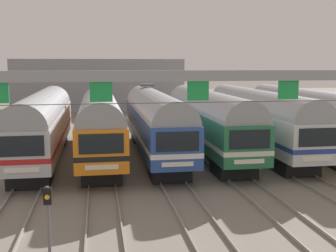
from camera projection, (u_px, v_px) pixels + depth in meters
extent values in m
plane|color=gray|center=(181.00, 155.00, 32.12)|extent=(160.00, 160.00, 0.00)
cube|color=gray|center=(56.00, 125.00, 47.00)|extent=(0.07, 70.00, 0.15)
cube|color=gray|center=(69.00, 125.00, 47.23)|extent=(0.07, 70.00, 0.15)
cube|color=gray|center=(92.00, 124.00, 47.64)|extent=(0.07, 70.00, 0.15)
cube|color=gray|center=(106.00, 124.00, 47.87)|extent=(0.07, 70.00, 0.15)
cube|color=gray|center=(128.00, 124.00, 48.27)|extent=(0.07, 70.00, 0.15)
cube|color=gray|center=(141.00, 123.00, 48.51)|extent=(0.07, 70.00, 0.15)
cube|color=gray|center=(163.00, 123.00, 48.91)|extent=(0.07, 70.00, 0.15)
cube|color=gray|center=(176.00, 122.00, 49.14)|extent=(0.07, 70.00, 0.15)
cube|color=gray|center=(197.00, 122.00, 49.55)|extent=(0.07, 70.00, 0.15)
cube|color=gray|center=(209.00, 122.00, 49.78)|extent=(0.07, 70.00, 0.15)
cube|color=gray|center=(231.00, 121.00, 50.19)|extent=(0.07, 70.00, 0.15)
cube|color=gray|center=(242.00, 121.00, 50.42)|extent=(0.07, 70.00, 0.15)
cube|color=#B2B5BA|center=(43.00, 129.00, 30.21)|extent=(2.85, 18.00, 2.35)
cube|color=#B21E1E|center=(43.00, 134.00, 30.26)|extent=(2.88, 18.02, 0.28)
cylinder|color=gray|center=(42.00, 112.00, 30.04)|extent=(2.74, 17.64, 2.74)
cube|color=black|center=(20.00, 146.00, 21.33)|extent=(2.28, 0.06, 1.03)
cube|color=silver|center=(22.00, 170.00, 21.51)|extent=(1.71, 0.05, 0.24)
cube|color=black|center=(31.00, 175.00, 24.30)|extent=(2.28, 2.60, 1.05)
cube|color=black|center=(53.00, 137.00, 36.60)|extent=(2.28, 2.60, 1.05)
cube|color=orange|center=(100.00, 127.00, 30.84)|extent=(2.85, 18.00, 2.35)
cube|color=black|center=(100.00, 132.00, 30.89)|extent=(2.88, 18.02, 0.28)
cylinder|color=gray|center=(100.00, 111.00, 30.67)|extent=(2.74, 17.64, 2.74)
cube|color=black|center=(101.00, 144.00, 21.97)|extent=(2.28, 0.06, 1.03)
cube|color=silver|center=(102.00, 167.00, 22.15)|extent=(1.71, 0.05, 0.24)
cube|color=black|center=(102.00, 172.00, 24.94)|extent=(2.28, 2.60, 1.05)
cube|color=black|center=(100.00, 136.00, 37.24)|extent=(2.28, 2.60, 1.05)
cube|color=#4C4C51|center=(99.00, 85.00, 35.37)|extent=(1.10, 1.10, 0.20)
cube|color=#284C9E|center=(155.00, 126.00, 31.48)|extent=(2.85, 18.00, 2.35)
cube|color=white|center=(155.00, 131.00, 31.53)|extent=(2.88, 18.02, 0.28)
cylinder|color=gray|center=(155.00, 110.00, 31.31)|extent=(2.74, 17.64, 2.74)
cube|color=black|center=(178.00, 142.00, 22.61)|extent=(2.28, 0.06, 1.03)
cube|color=silver|center=(178.00, 164.00, 22.78)|extent=(1.71, 0.05, 0.24)
cube|color=black|center=(169.00, 169.00, 25.58)|extent=(2.28, 2.60, 1.05)
cube|color=black|center=(145.00, 135.00, 37.88)|extent=(2.28, 2.60, 1.05)
cube|color=#4C4C51|center=(147.00, 85.00, 36.01)|extent=(1.10, 1.10, 0.20)
cube|color=#236B42|center=(208.00, 125.00, 32.12)|extent=(2.85, 18.00, 2.35)
cube|color=silver|center=(207.00, 129.00, 32.17)|extent=(2.88, 18.02, 0.28)
cylinder|color=gray|center=(208.00, 109.00, 31.95)|extent=(2.74, 17.64, 2.74)
cube|color=black|center=(250.00, 139.00, 23.25)|extent=(2.28, 0.06, 1.03)
cube|color=silver|center=(249.00, 162.00, 23.42)|extent=(1.71, 0.05, 0.24)
cube|color=black|center=(233.00, 167.00, 26.21)|extent=(2.28, 2.60, 1.05)
cube|color=black|center=(189.00, 134.00, 38.52)|extent=(2.28, 2.60, 1.05)
cube|color=silver|center=(258.00, 124.00, 32.76)|extent=(2.85, 18.00, 2.35)
cube|color=navy|center=(258.00, 128.00, 32.81)|extent=(2.88, 18.02, 0.28)
cylinder|color=gray|center=(259.00, 108.00, 32.59)|extent=(2.74, 17.64, 2.74)
cube|color=black|center=(318.00, 137.00, 23.88)|extent=(2.28, 0.06, 1.03)
cube|color=silver|center=(317.00, 159.00, 24.06)|extent=(1.71, 0.05, 0.24)
cube|color=black|center=(295.00, 164.00, 26.85)|extent=(2.28, 2.60, 1.05)
cube|color=black|center=(232.00, 133.00, 39.15)|extent=(2.28, 2.60, 1.05)
cube|color=gold|center=(307.00, 122.00, 33.40)|extent=(2.85, 18.00, 2.35)
cube|color=black|center=(307.00, 127.00, 33.45)|extent=(2.88, 18.02, 0.28)
cylinder|color=gray|center=(308.00, 107.00, 33.23)|extent=(2.74, 17.64, 2.74)
cube|color=black|center=(273.00, 131.00, 39.79)|extent=(2.28, 2.60, 1.05)
cube|color=gray|center=(244.00, 75.00, 18.04)|extent=(24.59, 0.32, 0.44)
cube|color=#198C3F|center=(101.00, 92.00, 17.17)|extent=(0.90, 0.08, 0.80)
cube|color=#198C3F|center=(198.00, 91.00, 17.81)|extent=(0.90, 0.08, 0.80)
cube|color=#198C3F|center=(288.00, 90.00, 18.45)|extent=(0.90, 0.08, 0.80)
cylinder|color=#3F382D|center=(244.00, 102.00, 18.20)|extent=(24.59, 0.03, 0.03)
cylinder|color=#59595E|center=(48.00, 220.00, 15.42)|extent=(0.12, 0.12, 2.45)
cube|color=black|center=(48.00, 196.00, 15.30)|extent=(0.28, 0.24, 0.60)
sphere|color=orange|center=(47.00, 197.00, 15.16)|extent=(0.18, 0.18, 0.18)
cube|color=gray|center=(99.00, 85.00, 63.07)|extent=(23.41, 10.00, 7.32)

